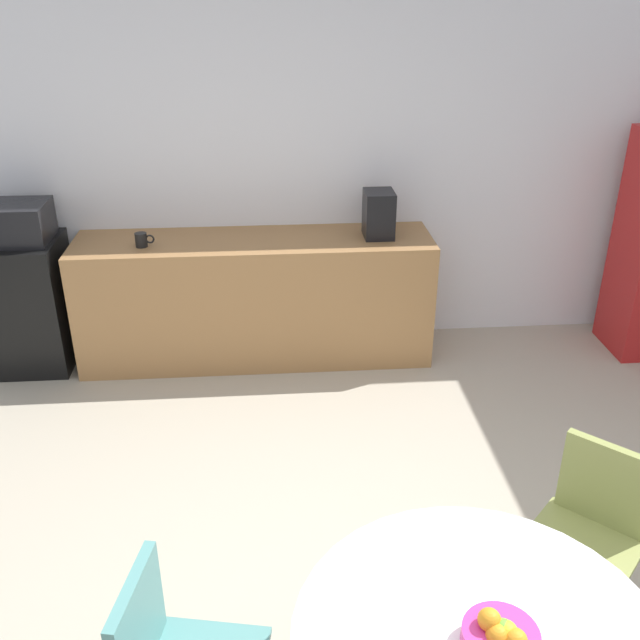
% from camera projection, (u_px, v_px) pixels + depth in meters
% --- Properties ---
extents(wall_back, '(6.00, 0.10, 2.60)m').
position_uv_depth(wall_back, '(305.00, 168.00, 5.03)').
color(wall_back, silver).
rests_on(wall_back, ground_plane).
extents(counter_block, '(2.48, 0.60, 0.90)m').
position_uv_depth(counter_block, '(256.00, 299.00, 5.06)').
color(counter_block, '#9E7042').
rests_on(counter_block, ground_plane).
extents(mini_fridge, '(0.54, 0.54, 0.93)m').
position_uv_depth(mini_fridge, '(28.00, 304.00, 4.95)').
color(mini_fridge, black).
rests_on(mini_fridge, ground_plane).
extents(microwave, '(0.48, 0.38, 0.26)m').
position_uv_depth(microwave, '(12.00, 223.00, 4.68)').
color(microwave, black).
rests_on(microwave, mini_fridge).
extents(chair_olive, '(0.59, 0.59, 0.83)m').
position_uv_depth(chair_olive, '(593.00, 518.00, 2.92)').
color(chair_olive, silver).
rests_on(chair_olive, ground_plane).
extents(fruit_bowl, '(0.23, 0.23, 0.13)m').
position_uv_depth(fruit_bowl, '(501.00, 638.00, 2.07)').
color(fruit_bowl, '#D8338C').
rests_on(fruit_bowl, round_table).
extents(mug_white, '(0.13, 0.08, 0.09)m').
position_uv_depth(mug_white, '(142.00, 240.00, 4.72)').
color(mug_white, black).
rests_on(mug_white, counter_block).
extents(coffee_maker, '(0.20, 0.24, 0.32)m').
position_uv_depth(coffee_maker, '(379.00, 214.00, 4.86)').
color(coffee_maker, black).
rests_on(coffee_maker, counter_block).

